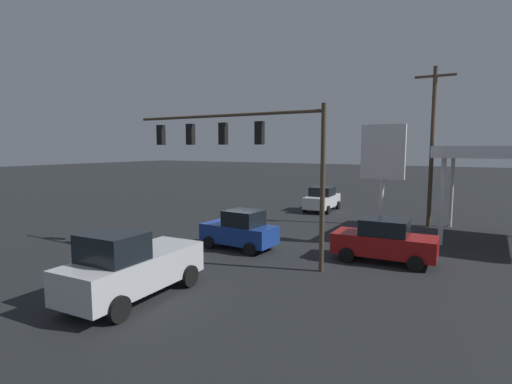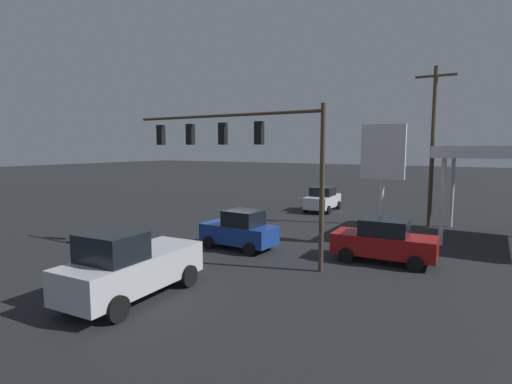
{
  "view_description": "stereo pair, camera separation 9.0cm",
  "coord_description": "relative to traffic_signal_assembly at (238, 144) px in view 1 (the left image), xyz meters",
  "views": [
    {
      "loc": [
        -11.23,
        17.04,
        5.08
      ],
      "look_at": [
        0.0,
        -2.0,
        2.6
      ],
      "focal_mm": 28.0,
      "sensor_mm": 36.0,
      "label": 1
    },
    {
      "loc": [
        -11.31,
        16.99,
        5.08
      ],
      "look_at": [
        0.0,
        -2.0,
        2.6
      ],
      "focal_mm": 28.0,
      "sensor_mm": 36.0,
      "label": 2
    }
  ],
  "objects": [
    {
      "name": "pickup_parked",
      "position": [
        0.33,
        6.1,
        -4.13
      ],
      "size": [
        2.48,
        5.3,
        2.4
      ],
      "rotation": [
        0.0,
        0.0,
        1.62
      ],
      "color": "silver",
      "rests_on": "ground"
    },
    {
      "name": "sedan_far",
      "position": [
        -5.94,
        -2.74,
        -4.28
      ],
      "size": [
        4.48,
        2.22,
        1.93
      ],
      "rotation": [
        0.0,
        0.0,
        0.05
      ],
      "color": "maroon",
      "rests_on": "ground"
    },
    {
      "name": "sedan_waiting",
      "position": [
        1.71,
        -14.94,
        -4.28
      ],
      "size": [
        2.27,
        4.5,
        1.93
      ],
      "rotation": [
        0.0,
        0.0,
        1.63
      ],
      "color": "silver",
      "rests_on": "ground"
    },
    {
      "name": "traffic_signal_assembly",
      "position": [
        0.0,
        0.0,
        0.0
      ],
      "size": [
        9.97,
        0.43,
        6.82
      ],
      "color": "#473828",
      "rests_on": "ground"
    },
    {
      "name": "price_sign",
      "position": [
        -5.03,
        -5.9,
        -0.71
      ],
      "size": [
        2.22,
        0.27,
        6.25
      ],
      "color": "silver",
      "rests_on": "ground"
    },
    {
      "name": "utility_pole",
      "position": [
        -6.58,
        -12.23,
        0.08
      ],
      "size": [
        2.4,
        0.26,
        10.06
      ],
      "color": "#473828",
      "rests_on": "ground"
    },
    {
      "name": "ground_plane",
      "position": [
        1.37,
        -1.89,
        -5.23
      ],
      "size": [
        200.0,
        200.0,
        0.0
      ],
      "primitive_type": "plane",
      "color": "black"
    },
    {
      "name": "hatchback_crossing",
      "position": [
        0.84,
        -1.41,
        -4.29
      ],
      "size": [
        3.87,
        2.08,
        1.97
      ],
      "rotation": [
        0.0,
        0.0,
        -0.04
      ],
      "color": "navy",
      "rests_on": "ground"
    }
  ]
}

